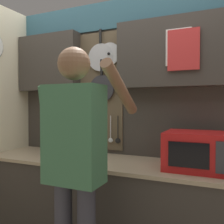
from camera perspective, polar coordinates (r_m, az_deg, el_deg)
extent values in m
cube|color=#38332D|center=(2.40, -0.45, -21.70)|extent=(2.40, 0.60, 0.85)
cube|color=tan|center=(2.27, -0.45, -11.42)|extent=(2.43, 0.63, 0.03)
cube|color=#38332D|center=(2.51, 2.61, -2.19)|extent=(3.00, 0.04, 2.42)
cube|color=#2D5666|center=(2.63, 2.38, 21.67)|extent=(2.96, 0.02, 0.28)
cube|color=#38332D|center=(2.87, -14.19, 10.81)|extent=(0.72, 0.16, 0.60)
cube|color=#38332D|center=(2.30, 16.14, 13.13)|extent=(1.20, 0.16, 0.60)
cube|color=brown|center=(2.58, -2.54, 4.81)|extent=(0.48, 0.01, 1.20)
cylinder|color=#B7B7BC|center=(2.59, -2.61, 12.37)|extent=(0.28, 0.02, 0.28)
cube|color=black|center=(2.63, -2.68, 16.91)|extent=(0.02, 0.02, 0.14)
cylinder|color=#2D2D33|center=(2.55, -2.37, 5.37)|extent=(0.27, 0.02, 0.27)
cube|color=black|center=(2.56, -2.44, 10.18)|extent=(0.02, 0.02, 0.16)
cylinder|color=silver|center=(2.55, -0.61, 13.12)|extent=(0.23, 0.01, 0.23)
sphere|color=black|center=(2.54, -0.79, 13.19)|extent=(0.03, 0.03, 0.03)
cylinder|color=silver|center=(2.66, -6.65, -2.83)|extent=(0.01, 0.01, 0.20)
ellipsoid|color=silver|center=(2.67, -6.64, -5.21)|extent=(0.04, 0.01, 0.03)
cylinder|color=red|center=(2.62, -5.14, -2.96)|extent=(0.01, 0.01, 0.21)
ellipsoid|color=red|center=(2.63, -5.13, -5.48)|extent=(0.04, 0.01, 0.04)
cylinder|color=silver|center=(2.58, -3.58, -3.14)|extent=(0.01, 0.01, 0.22)
ellipsoid|color=silver|center=(2.59, -3.58, -5.77)|extent=(0.04, 0.01, 0.04)
cylinder|color=silver|center=(2.54, -1.98, -2.95)|extent=(0.01, 0.01, 0.19)
ellipsoid|color=silver|center=(2.55, -1.98, -5.37)|extent=(0.04, 0.01, 0.04)
cylinder|color=silver|center=(2.51, -0.33, -3.48)|extent=(0.01, 0.01, 0.23)
ellipsoid|color=silver|center=(2.52, -0.33, -6.47)|extent=(0.05, 0.01, 0.05)
cylinder|color=black|center=(2.48, 1.36, -3.53)|extent=(0.01, 0.01, 0.23)
ellipsoid|color=black|center=(2.49, 1.36, -6.59)|extent=(0.06, 0.01, 0.05)
cube|color=white|center=(2.22, 14.97, 14.17)|extent=(0.21, 0.02, 0.31)
cube|color=red|center=(2.20, 16.00, 13.56)|extent=(0.26, 0.02, 0.34)
cube|color=red|center=(2.04, 19.29, -8.41)|extent=(0.51, 0.39, 0.29)
cube|color=black|center=(1.85, 17.03, -9.40)|extent=(0.28, 0.01, 0.18)
cube|color=brown|center=(2.54, -12.90, -7.40)|extent=(0.12, 0.16, 0.20)
cylinder|color=black|center=(2.52, -13.99, -4.40)|extent=(0.02, 0.03, 0.07)
cylinder|color=black|center=(2.51, -13.59, -4.66)|extent=(0.02, 0.03, 0.05)
cylinder|color=black|center=(2.49, -13.19, -4.34)|extent=(0.02, 0.04, 0.08)
cylinder|color=black|center=(2.48, -12.78, -4.54)|extent=(0.02, 0.03, 0.07)
cylinder|color=white|center=(2.45, -9.75, -8.47)|extent=(0.12, 0.12, 0.14)
cylinder|color=red|center=(2.44, -9.55, -5.54)|extent=(0.06, 0.06, 0.27)
cylinder|color=black|center=(2.43, -10.47, -5.93)|extent=(0.02, 0.03, 0.25)
cylinder|color=silver|center=(2.46, -9.95, -6.10)|extent=(0.05, 0.03, 0.22)
cylinder|color=tan|center=(2.41, -9.99, -5.83)|extent=(0.06, 0.02, 0.26)
cylinder|color=silver|center=(2.43, -9.94, -5.57)|extent=(0.04, 0.06, 0.27)
cylinder|color=tan|center=(2.44, -9.65, -5.86)|extent=(0.05, 0.05, 0.25)
cylinder|color=silver|center=(2.47, -9.54, -6.58)|extent=(0.04, 0.02, 0.18)
cylinder|color=tan|center=(2.45, -10.28, -5.88)|extent=(0.03, 0.06, 0.25)
cube|color=#3D704C|center=(1.66, -8.62, -5.03)|extent=(0.38, 0.22, 0.65)
sphere|color=brown|center=(1.67, -8.70, 10.85)|extent=(0.22, 0.22, 0.22)
cylinder|color=#3D704C|center=(1.81, -14.38, -3.26)|extent=(0.08, 0.17, 0.58)
cylinder|color=brown|center=(1.77, 2.01, 5.23)|extent=(0.08, 0.53, 0.37)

